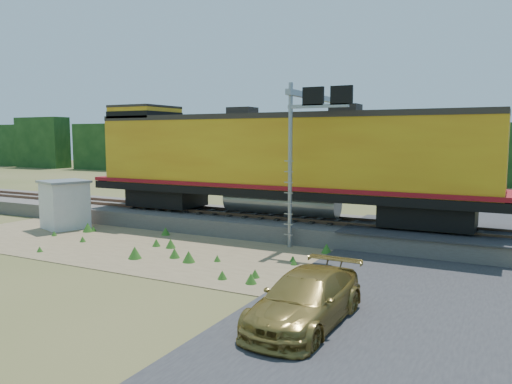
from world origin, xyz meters
The scene contains 11 objects.
ground centered at (0.00, 0.00, 0.00)m, with size 140.00×140.00×0.00m, color #475123.
ballast centered at (0.00, 6.00, 0.40)m, with size 70.00×5.00×0.80m, color slate.
rails centered at (0.00, 6.00, 0.88)m, with size 70.00×1.54×0.16m.
dirt_shoulder centered at (-2.00, 0.50, 0.01)m, with size 26.00×8.00×0.03m, color #8C7754.
road centered at (7.00, 0.74, 0.09)m, with size 7.00×66.00×0.86m.
tree_line_north centered at (0.00, 38.00, 3.07)m, with size 130.00×3.00×6.50m.
weed_clumps centered at (-3.50, 0.10, 0.00)m, with size 15.00×6.20×0.56m, color #30681D, non-canonical shape.
locomotive centered at (-0.54, 6.00, 3.74)m, with size 21.82×3.33×5.63m.
shed centered at (-10.87, 1.89, 1.30)m, with size 2.75×2.75×2.56m.
signal_gantry centered at (1.87, 5.33, 5.35)m, with size 2.83×6.20×7.14m.
car centered at (5.51, -4.94, 0.68)m, with size 1.92×4.71×1.37m, color olive.
Camera 1 is at (10.12, -16.59, 4.88)m, focal length 35.00 mm.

